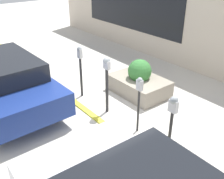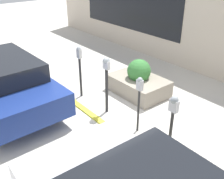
% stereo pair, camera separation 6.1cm
% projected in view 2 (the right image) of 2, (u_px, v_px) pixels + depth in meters
% --- Properties ---
extents(ground_plane, '(40.00, 40.00, 0.00)m').
position_uv_depth(ground_plane, '(109.00, 125.00, 6.39)').
color(ground_plane, beige).
extents(curb_strip, '(19.00, 0.16, 0.04)m').
position_uv_depth(curb_strip, '(106.00, 125.00, 6.33)').
color(curb_strip, gold).
rests_on(curb_strip, ground_plane).
extents(building_facade, '(19.00, 0.17, 3.46)m').
position_uv_depth(building_facade, '(222.00, 26.00, 8.08)').
color(building_facade, beige).
rests_on(building_facade, ground_plane).
extents(parking_meter_nearest, '(0.19, 0.16, 1.36)m').
position_uv_depth(parking_meter_nearest, '(173.00, 114.00, 5.01)').
color(parking_meter_nearest, '#232326').
rests_on(parking_meter_nearest, ground_plane).
extents(parking_meter_second, '(0.14, 0.12, 1.37)m').
position_uv_depth(parking_meter_second, '(139.00, 94.00, 5.74)').
color(parking_meter_second, '#232326').
rests_on(parking_meter_second, ground_plane).
extents(parking_meter_middle, '(0.20, 0.17, 1.52)m').
position_uv_depth(parking_meter_middle, '(107.00, 76.00, 6.48)').
color(parking_meter_middle, '#232326').
rests_on(parking_meter_middle, ground_plane).
extents(parking_meter_fourth, '(0.15, 0.12, 1.50)m').
position_uv_depth(parking_meter_fourth, '(80.00, 65.00, 7.29)').
color(parking_meter_fourth, '#232326').
rests_on(parking_meter_fourth, ground_plane).
extents(planter_box, '(1.68, 1.16, 1.06)m').
position_uv_depth(planter_box, '(138.00, 82.00, 7.72)').
color(planter_box, gray).
rests_on(planter_box, ground_plane).
extents(parked_car_middle, '(4.49, 1.92, 1.38)m').
position_uv_depth(parked_car_middle, '(1.00, 80.00, 6.94)').
color(parked_car_middle, navy).
rests_on(parked_car_middle, ground_plane).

